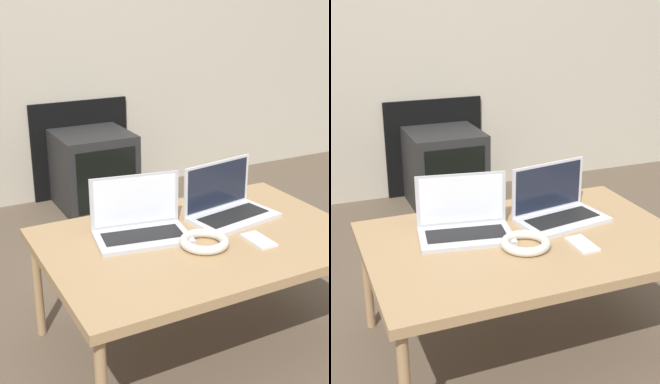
% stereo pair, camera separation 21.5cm
% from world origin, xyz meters
% --- Properties ---
extents(wall_back, '(7.00, 0.08, 2.60)m').
position_xyz_m(wall_back, '(0.00, 2.23, 1.29)').
color(wall_back, '#B7AD99').
rests_on(wall_back, ground_plane).
extents(table, '(1.18, 0.79, 0.47)m').
position_xyz_m(table, '(0.00, 0.34, 0.44)').
color(table, '#9E7A51').
rests_on(table, ground_plane).
extents(laptop_left, '(0.38, 0.27, 0.22)m').
position_xyz_m(laptop_left, '(-0.20, 0.46, 0.52)').
color(laptop_left, '#B2B2B7').
rests_on(laptop_left, table).
extents(laptop_right, '(0.38, 0.27, 0.22)m').
position_xyz_m(laptop_right, '(0.20, 0.46, 0.52)').
color(laptop_right, silver).
rests_on(laptop_right, table).
extents(headphones, '(0.18, 0.18, 0.03)m').
position_xyz_m(headphones, '(-0.03, 0.27, 0.49)').
color(headphones, beige).
rests_on(headphones, table).
extents(phone, '(0.07, 0.14, 0.01)m').
position_xyz_m(phone, '(0.17, 0.21, 0.48)').
color(phone, silver).
rests_on(phone, table).
extents(tv, '(0.47, 0.47, 0.50)m').
position_xyz_m(tv, '(0.16, 1.94, 0.25)').
color(tv, black).
rests_on(tv, ground_plane).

